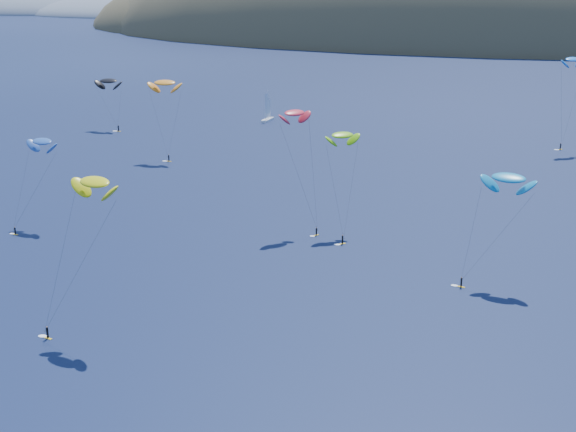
# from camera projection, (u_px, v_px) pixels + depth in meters

# --- Properties ---
(island) EXTENTS (730.00, 300.00, 210.00)m
(island) POSITION_uv_depth(u_px,v_px,m) (522.00, 50.00, 583.82)
(island) COLOR #3D3526
(island) RESTS_ON ground
(headland) EXTENTS (460.00, 250.00, 60.00)m
(headland) POSITION_uv_depth(u_px,v_px,m) (57.00, 12.00, 870.51)
(headland) COLOR slate
(headland) RESTS_ON ground
(sailboat) EXTENTS (8.82, 7.60, 10.83)m
(sailboat) POSITION_uv_depth(u_px,v_px,m) (268.00, 118.00, 276.26)
(sailboat) COLOR silver
(sailboat) RESTS_ON ground
(kitesurfer_1) EXTENTS (9.56, 7.66, 23.58)m
(kitesurfer_1) POSITION_uv_depth(u_px,v_px,m) (165.00, 83.00, 220.46)
(kitesurfer_1) COLOR yellow
(kitesurfer_1) RESTS_ON ground
(kitesurfer_2) EXTENTS (11.37, 10.31, 25.09)m
(kitesurfer_2) POSITION_uv_depth(u_px,v_px,m) (94.00, 182.00, 116.54)
(kitesurfer_2) COLOR yellow
(kitesurfer_2) RESTS_ON ground
(kitesurfer_3) EXTENTS (7.85, 14.46, 21.68)m
(kitesurfer_3) POSITION_uv_depth(u_px,v_px,m) (342.00, 135.00, 161.90)
(kitesurfer_3) COLOR yellow
(kitesurfer_3) RESTS_ON ground
(kitesurfer_4) EXTENTS (8.59, 7.57, 28.21)m
(kitesurfer_4) POSITION_uv_depth(u_px,v_px,m) (573.00, 60.00, 229.56)
(kitesurfer_4) COLOR yellow
(kitesurfer_4) RESTS_ON ground
(kitesurfer_5) EXTENTS (11.98, 9.50, 20.75)m
(kitesurfer_5) POSITION_uv_depth(u_px,v_px,m) (509.00, 178.00, 135.77)
(kitesurfer_5) COLOR yellow
(kitesurfer_5) RESTS_ON ground
(kitesurfer_9) EXTENTS (10.14, 9.82, 25.97)m
(kitesurfer_9) POSITION_uv_depth(u_px,v_px,m) (295.00, 113.00, 161.80)
(kitesurfer_9) COLOR yellow
(kitesurfer_9) RESTS_ON ground
(kitesurfer_10) EXTENTS (8.46, 12.87, 19.60)m
(kitesurfer_10) POSITION_uv_depth(u_px,v_px,m) (42.00, 142.00, 166.37)
(kitesurfer_10) COLOR yellow
(kitesurfer_10) RESTS_ON ground
(kitesurfer_12) EXTENTS (10.46, 7.43, 18.17)m
(kitesurfer_12) POSITION_uv_depth(u_px,v_px,m) (108.00, 81.00, 260.57)
(kitesurfer_12) COLOR yellow
(kitesurfer_12) RESTS_ON ground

